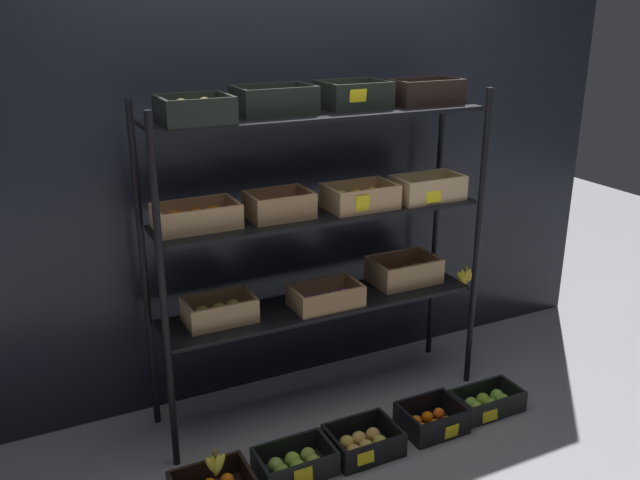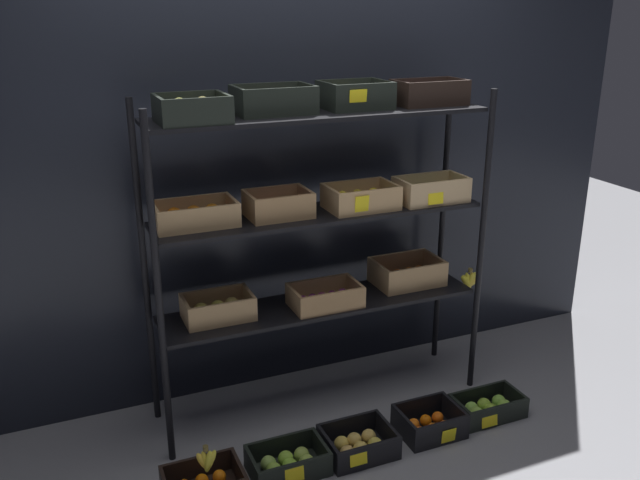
% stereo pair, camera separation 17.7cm
% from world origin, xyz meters
% --- Properties ---
extents(ground_plane, '(10.00, 10.00, 0.00)m').
position_xyz_m(ground_plane, '(0.00, 0.00, 0.00)').
color(ground_plane, gray).
extents(storefront_wall, '(4.07, 0.12, 2.36)m').
position_xyz_m(storefront_wall, '(0.00, 0.39, 1.18)').
color(storefront_wall, black).
rests_on(storefront_wall, ground_plane).
extents(display_rack, '(1.81, 0.41, 1.68)m').
position_xyz_m(display_rack, '(0.00, 0.01, 1.08)').
color(display_rack, black).
rests_on(display_rack, ground_plane).
extents(crate_ground_apple_green, '(0.35, 0.23, 0.12)m').
position_xyz_m(crate_ground_apple_green, '(-0.37, -0.49, 0.05)').
color(crate_ground_apple_green, black).
rests_on(crate_ground_apple_green, ground_plane).
extents(crate_ground_apple_gold, '(0.33, 0.26, 0.12)m').
position_xyz_m(crate_ground_apple_gold, '(-0.01, -0.49, 0.05)').
color(crate_ground_apple_gold, black).
rests_on(crate_ground_apple_gold, ground_plane).
extents(crate_ground_right_tangerine, '(0.31, 0.25, 0.13)m').
position_xyz_m(crate_ground_right_tangerine, '(0.39, -0.49, 0.05)').
color(crate_ground_right_tangerine, black).
rests_on(crate_ground_right_tangerine, ground_plane).
extents(crate_ground_rightmost_apple_green, '(0.36, 0.21, 0.11)m').
position_xyz_m(crate_ground_rightmost_apple_green, '(0.74, -0.48, 0.05)').
color(crate_ground_rightmost_apple_green, black).
rests_on(crate_ground_rightmost_apple_green, ground_plane).
extents(banana_bunch_loose, '(0.11, 0.04, 0.13)m').
position_xyz_m(banana_bunch_loose, '(-0.74, -0.50, 0.17)').
color(banana_bunch_loose, brown).
rests_on(banana_bunch_loose, crate_ground_tangerine).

